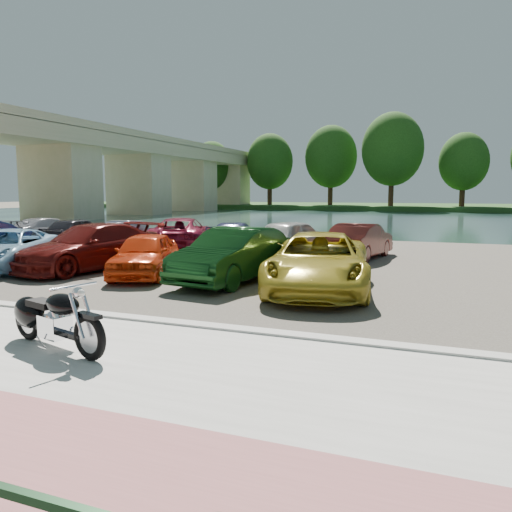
% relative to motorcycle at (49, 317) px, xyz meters
% --- Properties ---
extents(ground, '(200.00, 200.00, 0.00)m').
position_rel_motorcycle_xyz_m(ground, '(1.16, -0.08, -0.56)').
color(ground, '#595447').
rests_on(ground, ground).
extents(promenade, '(60.00, 6.00, 0.10)m').
position_rel_motorcycle_xyz_m(promenade, '(1.16, -1.08, -0.51)').
color(promenade, '#A7A69D').
rests_on(promenade, ground).
extents(kerb, '(60.00, 0.30, 0.14)m').
position_rel_motorcycle_xyz_m(kerb, '(1.16, 1.92, -0.49)').
color(kerb, '#A7A69D').
rests_on(kerb, ground).
extents(parking_lot, '(60.00, 18.00, 0.04)m').
position_rel_motorcycle_xyz_m(parking_lot, '(1.16, 10.92, -0.54)').
color(parking_lot, '#464138').
rests_on(parking_lot, ground).
extents(river, '(120.00, 40.00, 0.00)m').
position_rel_motorcycle_xyz_m(river, '(1.16, 39.92, -0.56)').
color(river, '#192E2D').
rests_on(river, ground).
extents(far_bank, '(120.00, 24.00, 0.60)m').
position_rel_motorcycle_xyz_m(far_bank, '(1.16, 71.92, -0.26)').
color(far_bank, '#1C4318').
rests_on(far_bank, ground).
extents(bridge, '(7.00, 56.00, 8.55)m').
position_rel_motorcycle_xyz_m(bridge, '(-26.84, 40.94, 4.96)').
color(bridge, tan).
rests_on(bridge, ground).
extents(far_trees, '(70.25, 10.68, 12.52)m').
position_rel_motorcycle_xyz_m(far_trees, '(5.52, 65.71, 6.93)').
color(far_trees, '#3D2216').
rests_on(far_trees, far_bank).
extents(motorcycle, '(2.28, 0.97, 1.05)m').
position_rel_motorcycle_xyz_m(motorcycle, '(0.00, 0.00, 0.00)').
color(motorcycle, black).
rests_on(motorcycle, promenade).
extents(car_2, '(3.59, 4.98, 1.26)m').
position_rel_motorcycle_xyz_m(car_2, '(-7.33, 5.94, 0.11)').
color(car_2, '#9AC5E1').
rests_on(car_2, parking_lot).
extents(car_3, '(3.02, 5.26, 1.43)m').
position_rel_motorcycle_xyz_m(car_3, '(-4.80, 6.80, 0.20)').
color(car_3, '#5B100D').
rests_on(car_3, parking_lot).
extents(car_4, '(2.65, 4.02, 1.27)m').
position_rel_motorcycle_xyz_m(car_4, '(-2.51, 6.39, 0.11)').
color(car_4, red).
rests_on(car_4, parking_lot).
extents(car_5, '(2.08, 4.61, 1.47)m').
position_rel_motorcycle_xyz_m(car_5, '(0.25, 6.50, 0.21)').
color(car_5, '#0F3812').
rests_on(car_5, parking_lot).
extents(car_6, '(3.26, 5.49, 1.43)m').
position_rel_motorcycle_xyz_m(car_6, '(2.72, 6.06, 0.19)').
color(car_6, gold).
rests_on(car_6, parking_lot).
extents(car_7, '(1.86, 4.26, 1.22)m').
position_rel_motorcycle_xyz_m(car_7, '(-12.26, 12.86, 0.09)').
color(car_7, gray).
rests_on(car_7, parking_lot).
extents(car_8, '(1.81, 3.94, 1.31)m').
position_rel_motorcycle_xyz_m(car_8, '(-9.94, 12.20, 0.13)').
color(car_8, black).
rests_on(car_8, parking_lot).
extents(car_9, '(2.04, 3.88, 1.21)m').
position_rel_motorcycle_xyz_m(car_9, '(-7.27, 12.28, 0.09)').
color(car_9, slate).
rests_on(car_9, parking_lot).
extents(car_10, '(3.88, 5.40, 1.37)m').
position_rel_motorcycle_xyz_m(car_10, '(-4.82, 12.55, 0.16)').
color(car_10, maroon).
rests_on(car_10, parking_lot).
extents(car_11, '(2.84, 4.59, 1.24)m').
position_rel_motorcycle_xyz_m(car_11, '(-2.39, 12.50, 0.10)').
color(car_11, navy).
rests_on(car_11, parking_lot).
extents(car_12, '(2.71, 4.46, 1.42)m').
position_rel_motorcycle_xyz_m(car_12, '(0.20, 12.19, 0.19)').
color(car_12, '#AEADA9').
rests_on(car_12, parking_lot).
extents(car_13, '(1.98, 4.12, 1.30)m').
position_rel_motorcycle_xyz_m(car_13, '(2.65, 12.57, 0.13)').
color(car_13, '#521A16').
rests_on(car_13, parking_lot).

